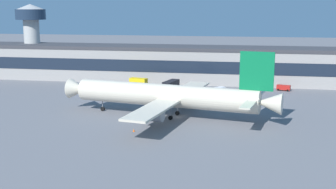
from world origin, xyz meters
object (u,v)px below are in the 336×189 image
at_px(pushback_tractor, 91,85).
at_px(follow_me_car, 284,87).
at_px(control_tower, 32,31).
at_px(belt_loader, 216,90).
at_px(fuel_truck, 171,85).
at_px(airliner, 169,96).
at_px(traffic_cone_0, 134,130).
at_px(stair_truck, 138,83).

distance_m(pushback_tractor, follow_me_car, 65.33).
relative_size(control_tower, belt_loader, 4.69).
bearing_deg(fuel_truck, belt_loader, -9.67).
height_order(airliner, traffic_cone_0, airliner).
xyz_separation_m(belt_loader, pushback_tractor, (-43.09, 2.31, -0.10)).
bearing_deg(stair_truck, control_tower, 157.84).
relative_size(control_tower, pushback_tractor, 5.22).
bearing_deg(belt_loader, stair_truck, 170.58).
bearing_deg(pushback_tractor, follow_me_car, 5.78).
height_order(belt_loader, follow_me_car, belt_loader).
distance_m(airliner, follow_me_car, 52.50).
xyz_separation_m(airliner, follow_me_car, (31.79, 41.54, -4.45)).
bearing_deg(follow_me_car, airliner, -127.43).
height_order(pushback_tractor, follow_me_car, follow_me_car).
height_order(stair_truck, belt_loader, stair_truck).
bearing_deg(stair_truck, follow_me_car, 5.17).
height_order(fuel_truck, traffic_cone_0, fuel_truck).
height_order(belt_loader, traffic_cone_0, belt_loader).
height_order(airliner, follow_me_car, airliner).
height_order(follow_me_car, traffic_cone_0, follow_me_car).
distance_m(airliner, control_tower, 87.35).
bearing_deg(stair_truck, belt_loader, -9.42).
bearing_deg(belt_loader, traffic_cone_0, -108.01).
xyz_separation_m(follow_me_car, traffic_cone_0, (-37.23, -55.99, -0.78)).
xyz_separation_m(belt_loader, traffic_cone_0, (-15.31, -47.10, -0.84)).
distance_m(belt_loader, traffic_cone_0, 49.53).
distance_m(airliner, traffic_cone_0, 16.30).
bearing_deg(control_tower, follow_me_car, -8.90).
bearing_deg(traffic_cone_0, fuel_truck, 89.87).
height_order(control_tower, stair_truck, control_tower).
xyz_separation_m(control_tower, follow_me_car, (97.04, -15.20, -16.84)).
bearing_deg(pushback_tractor, control_tower, 145.80).
xyz_separation_m(fuel_truck, traffic_cone_0, (-0.12, -49.69, -1.57)).
distance_m(belt_loader, follow_me_car, 23.65).
bearing_deg(traffic_cone_0, belt_loader, 71.99).
bearing_deg(airliner, control_tower, 138.99).
relative_size(fuel_truck, follow_me_car, 1.86).
height_order(stair_truck, follow_me_car, stair_truck).
distance_m(stair_truck, traffic_cone_0, 52.90).
height_order(stair_truck, traffic_cone_0, stair_truck).
distance_m(follow_me_car, traffic_cone_0, 67.24).
height_order(airliner, belt_loader, airliner).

